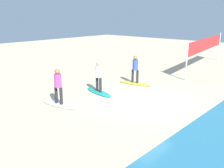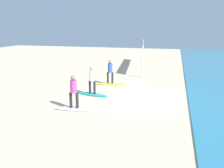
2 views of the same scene
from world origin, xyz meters
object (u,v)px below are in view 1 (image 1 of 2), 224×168
object	(u,v)px
surfer_yellow	(135,67)
surfboard_teal	(99,92)
surfer_teal	(99,74)
surfboard_yellow	(135,83)
volleyball_net	(206,45)
surfer_white	(58,84)
surfboard_white	(59,104)

from	to	relation	value
surfer_yellow	surfboard_teal	xyz separation A→B (m)	(2.76, -0.34, -0.99)
surfer_teal	surfboard_yellow	bearing A→B (deg)	172.94
surfboard_teal	surfer_teal	bearing A→B (deg)	102.10
surfboard_yellow	volleyball_net	bearing A→B (deg)	72.51
surfer_white	surfboard_white	bearing A→B (deg)	0.00
surfer_yellow	volleyball_net	size ratio (longest dim) A/B	0.18
surfboard_white	surfer_white	size ratio (longest dim) A/B	1.28
volleyball_net	surfboard_yellow	bearing A→B (deg)	-9.60
surfboard_white	surfer_yellow	bearing A→B (deg)	78.86
surfboard_teal	surfer_yellow	bearing A→B (deg)	95.03
surfer_teal	surfboard_white	size ratio (longest dim) A/B	0.78
surfer_yellow	surfer_teal	size ratio (longest dim) A/B	1.00
surfboard_yellow	volleyball_net	xyz separation A→B (m)	(-7.38, 1.25, 1.74)
surfer_white	volleyball_net	xyz separation A→B (m)	(-12.77, 1.60, 0.75)
surfboard_teal	surfer_teal	distance (m)	0.99
surfer_yellow	surfboard_teal	world-z (taller)	surfer_yellow
surfboard_yellow	surfboard_teal	size ratio (longest dim) A/B	1.00
surfboard_white	surfer_white	world-z (taller)	surfer_white
surfboard_teal	surfer_white	xyz separation A→B (m)	(2.62, -0.01, 0.99)
surfboard_teal	volleyball_net	size ratio (longest dim) A/B	0.23
surfer_teal	surfboard_white	world-z (taller)	surfer_teal
surfboard_yellow	surfer_yellow	world-z (taller)	surfer_yellow
surfboard_teal	surfboard_white	distance (m)	2.62
surfboard_yellow	surfer_teal	size ratio (longest dim) A/B	1.28
surfboard_teal	surfer_white	world-z (taller)	surfer_white
surfboard_yellow	surfer_teal	world-z (taller)	surfer_teal
surfboard_white	surfboard_teal	bearing A→B (deg)	82.42
surfer_teal	surfer_white	xyz separation A→B (m)	(2.62, -0.01, 0.00)
surfer_yellow	volleyball_net	distance (m)	7.52
surfer_teal	surfboard_white	bearing A→B (deg)	-0.16
surfer_yellow	volleyball_net	xyz separation A→B (m)	(-7.38, 1.25, 0.75)
surfboard_yellow	surfer_white	world-z (taller)	surfer_white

